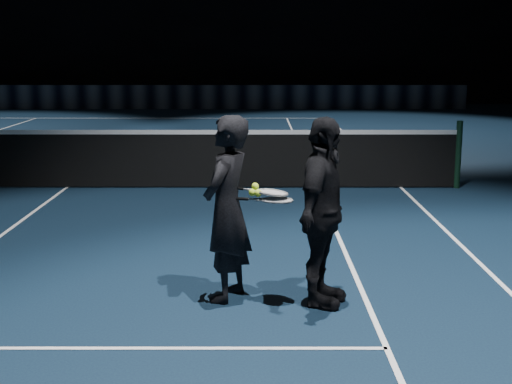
{
  "coord_description": "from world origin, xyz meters",
  "views": [
    {
      "loc": [
        3.12,
        -11.47,
        2.24
      ],
      "look_at": [
        3.11,
        -5.34,
        1.01
      ],
      "focal_mm": 50.0,
      "sensor_mm": 36.0,
      "label": 1
    }
  ],
  "objects_px": {
    "racket_lower": "(277,200)",
    "racket_upper": "(272,192)",
    "player_a": "(227,209)",
    "player_b": "(322,213)",
    "tennis_balls": "(255,191)"
  },
  "relations": [
    {
      "from": "player_b",
      "to": "racket_lower",
      "type": "bearing_deg",
      "value": 99.72
    },
    {
      "from": "player_a",
      "to": "racket_upper",
      "type": "relative_size",
      "value": 2.46
    },
    {
      "from": "player_a",
      "to": "racket_lower",
      "type": "xyz_separation_m",
      "value": [
        0.44,
        -0.08,
        0.1
      ]
    },
    {
      "from": "player_b",
      "to": "player_a",
      "type": "bearing_deg",
      "value": 99.72
    },
    {
      "from": "player_a",
      "to": "racket_upper",
      "type": "height_order",
      "value": "player_a"
    },
    {
      "from": "tennis_balls",
      "to": "racket_upper",
      "type": "bearing_deg",
      "value": 3.5
    },
    {
      "from": "player_b",
      "to": "racket_upper",
      "type": "distance_m",
      "value": 0.48
    },
    {
      "from": "racket_upper",
      "to": "tennis_balls",
      "type": "xyz_separation_m",
      "value": [
        -0.15,
        -0.01,
        0.02
      ]
    },
    {
      "from": "player_b",
      "to": "racket_upper",
      "type": "xyz_separation_m",
      "value": [
        -0.44,
        0.12,
        0.16
      ]
    },
    {
      "from": "racket_lower",
      "to": "racket_upper",
      "type": "height_order",
      "value": "racket_upper"
    },
    {
      "from": "player_a",
      "to": "tennis_balls",
      "type": "xyz_separation_m",
      "value": [
        0.25,
        -0.04,
        0.17
      ]
    },
    {
      "from": "player_b",
      "to": "tennis_balls",
      "type": "bearing_deg",
      "value": 99.24
    },
    {
      "from": "racket_lower",
      "to": "racket_upper",
      "type": "bearing_deg",
      "value": 141.34
    },
    {
      "from": "racket_upper",
      "to": "tennis_balls",
      "type": "relative_size",
      "value": 5.67
    },
    {
      "from": "racket_lower",
      "to": "racket_upper",
      "type": "distance_m",
      "value": 0.09
    }
  ]
}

